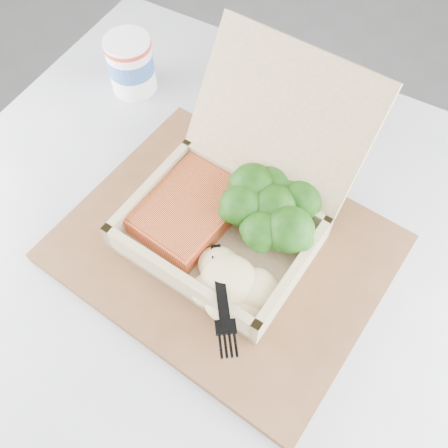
% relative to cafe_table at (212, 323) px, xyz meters
% --- Properties ---
extents(floor, '(4.00, 4.00, 0.00)m').
position_rel_cafe_table_xyz_m(floor, '(0.30, 0.32, -0.53)').
color(floor, gray).
rests_on(floor, ground).
extents(cafe_table, '(0.98, 0.98, 0.72)m').
position_rel_cafe_table_xyz_m(cafe_table, '(0.00, 0.00, 0.00)').
color(cafe_table, black).
rests_on(cafe_table, floor).
extents(serving_tray, '(0.45, 0.41, 0.02)m').
position_rel_cafe_table_xyz_m(serving_tray, '(0.01, 0.02, 0.19)').
color(serving_tray, brown).
rests_on(serving_tray, cafe_table).
extents(takeout_container, '(0.29, 0.31, 0.17)m').
position_rel_cafe_table_xyz_m(takeout_container, '(0.02, 0.06, 0.24)').
color(takeout_container, tan).
rests_on(takeout_container, serving_tray).
extents(salmon_fillet, '(0.14, 0.15, 0.03)m').
position_rel_cafe_table_xyz_m(salmon_fillet, '(-0.03, 0.05, 0.22)').
color(salmon_fillet, '#FF5C31').
rests_on(salmon_fillet, takeout_container).
extents(broccoli_pile, '(0.13, 0.13, 0.05)m').
position_rel_cafe_table_xyz_m(broccoli_pile, '(0.07, 0.06, 0.23)').
color(broccoli_pile, '#236516').
rests_on(broccoli_pile, takeout_container).
extents(mashed_potatoes, '(0.10, 0.09, 0.03)m').
position_rel_cafe_table_xyz_m(mashed_potatoes, '(0.03, -0.03, 0.23)').
color(mashed_potatoes, beige).
rests_on(mashed_potatoes, takeout_container).
extents(plastic_fork, '(0.06, 0.14, 0.03)m').
position_rel_cafe_table_xyz_m(plastic_fork, '(0.02, -0.02, 0.24)').
color(plastic_fork, black).
rests_on(plastic_fork, mashed_potatoes).
extents(paper_cup, '(0.07, 0.07, 0.08)m').
position_rel_cafe_table_xyz_m(paper_cup, '(-0.17, 0.27, 0.23)').
color(paper_cup, white).
rests_on(paper_cup, cafe_table).
extents(receipt, '(0.10, 0.15, 0.00)m').
position_rel_cafe_table_xyz_m(receipt, '(0.08, 0.20, 0.19)').
color(receipt, white).
rests_on(receipt, cafe_table).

